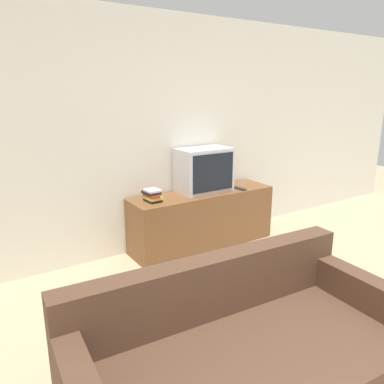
% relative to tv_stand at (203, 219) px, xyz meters
% --- Properties ---
extents(wall_back, '(9.00, 0.06, 2.60)m').
position_rel_tv_stand_xyz_m(wall_back, '(-0.56, 0.29, 0.98)').
color(wall_back, silver).
rests_on(wall_back, ground_plane).
extents(tv_stand, '(1.75, 0.49, 0.65)m').
position_rel_tv_stand_xyz_m(tv_stand, '(0.00, 0.00, 0.00)').
color(tv_stand, brown).
rests_on(tv_stand, ground_plane).
extents(television, '(0.62, 0.38, 0.50)m').
position_rel_tv_stand_xyz_m(television, '(0.05, 0.05, 0.58)').
color(television, silver).
rests_on(television, tv_stand).
extents(couch, '(2.00, 1.07, 0.81)m').
position_rel_tv_stand_xyz_m(couch, '(-1.15, -2.09, -0.05)').
color(couch, '#4C3323').
rests_on(couch, ground_plane).
extents(book_stack, '(0.17, 0.22, 0.13)m').
position_rel_tv_stand_xyz_m(book_stack, '(-0.66, -0.01, 0.39)').
color(book_stack, black).
rests_on(book_stack, tv_stand).
extents(remote_on_stand, '(0.06, 0.18, 0.02)m').
position_rel_tv_stand_xyz_m(remote_on_stand, '(0.45, -0.13, 0.34)').
color(remote_on_stand, '#2D2D2D').
rests_on(remote_on_stand, tv_stand).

